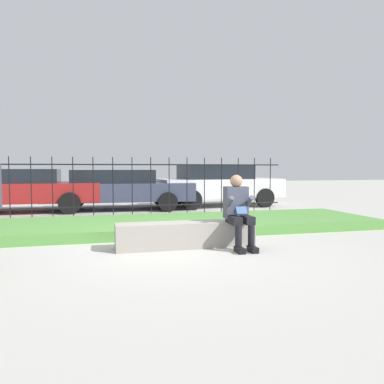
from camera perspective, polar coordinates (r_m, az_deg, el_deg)
name	(u,v)px	position (r m, az deg, el deg)	size (l,w,h in m)	color
ground_plane	(169,248)	(6.35, -3.55, -8.52)	(60.00, 60.00, 0.00)	#B2AFA8
stone_bench	(186,236)	(6.37, -0.93, -6.74)	(2.35, 0.46, 0.43)	gray
person_seated_reader	(238,209)	(6.30, 7.03, -2.53)	(0.42, 0.73, 1.23)	black
grass_berm	(152,225)	(8.22, -6.05, -5.03)	(10.03, 2.48, 0.20)	#569342
iron_fence	(142,186)	(10.13, -7.69, 0.86)	(8.03, 0.03, 1.63)	black
car_parked_left	(21,189)	(12.46, -24.66, 0.46)	(4.58, 2.04, 1.31)	maroon
car_parked_center	(118,188)	(12.28, -11.18, 0.59)	(4.74, 2.15, 1.28)	#383D56
car_parked_right	(218,184)	(13.17, 4.01, 1.21)	(4.38, 2.20, 1.46)	silver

